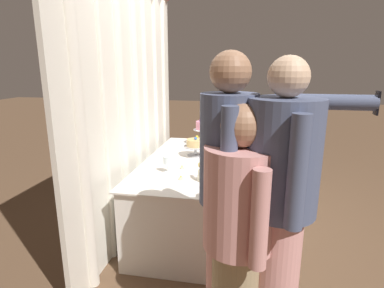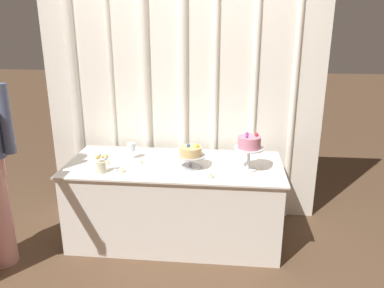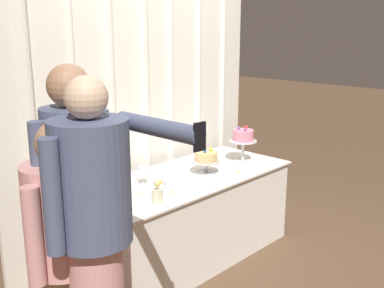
{
  "view_description": "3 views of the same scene",
  "coord_description": "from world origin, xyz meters",
  "px_view_note": "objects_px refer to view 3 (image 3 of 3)",
  "views": [
    {
      "loc": [
        -3.01,
        -0.53,
        1.69
      ],
      "look_at": [
        0.16,
        0.07,
        0.87
      ],
      "focal_mm": 29.0,
      "sensor_mm": 36.0,
      "label": 1
    },
    {
      "loc": [
        0.47,
        -2.99,
        1.94
      ],
      "look_at": [
        0.16,
        0.05,
        0.94
      ],
      "focal_mm": 35.45,
      "sensor_mm": 36.0,
      "label": 2
    },
    {
      "loc": [
        -2.61,
        -2.43,
        1.95
      ],
      "look_at": [
        0.15,
        0.19,
        0.96
      ],
      "focal_mm": 43.17,
      "sensor_mm": 36.0,
      "label": 3
    }
  ],
  "objects_px": {
    "tealight_near_left": "(172,193)",
    "guest_girl_blue_dress": "(95,240)",
    "cake_display_nearleft": "(206,159)",
    "guest_man_pink_jacket": "(77,212)",
    "tealight_far_right": "(239,172)",
    "guest_man_dark_suit": "(65,255)",
    "cake_table": "(188,217)",
    "cake_display_nearright": "(243,138)",
    "tealight_near_right": "(163,183)",
    "wine_glass": "(143,172)",
    "tealight_far_left": "(139,194)",
    "flower_vase": "(157,192)"
  },
  "relations": [
    {
      "from": "wine_glass",
      "to": "flower_vase",
      "type": "height_order",
      "value": "flower_vase"
    },
    {
      "from": "tealight_far_left",
      "to": "cake_display_nearleft",
      "type": "bearing_deg",
      "value": 0.38
    },
    {
      "from": "wine_glass",
      "to": "guest_man_dark_suit",
      "type": "relative_size",
      "value": 0.1
    },
    {
      "from": "guest_man_dark_suit",
      "to": "cake_display_nearright",
      "type": "bearing_deg",
      "value": 13.44
    },
    {
      "from": "cake_display_nearright",
      "to": "tealight_far_right",
      "type": "xyz_separation_m",
      "value": [
        -0.3,
        -0.2,
        -0.21
      ]
    },
    {
      "from": "tealight_near_left",
      "to": "guest_girl_blue_dress",
      "type": "height_order",
      "value": "guest_girl_blue_dress"
    },
    {
      "from": "tealight_far_right",
      "to": "cake_table",
      "type": "bearing_deg",
      "value": 140.58
    },
    {
      "from": "tealight_far_right",
      "to": "guest_man_dark_suit",
      "type": "xyz_separation_m",
      "value": [
        -1.85,
        -0.32,
        0.06
      ]
    },
    {
      "from": "cake_display_nearright",
      "to": "wine_glass",
      "type": "bearing_deg",
      "value": 170.59
    },
    {
      "from": "flower_vase",
      "to": "tealight_near_right",
      "type": "distance_m",
      "value": 0.37
    },
    {
      "from": "flower_vase",
      "to": "tealight_near_right",
      "type": "bearing_deg",
      "value": 41.24
    },
    {
      "from": "cake_display_nearright",
      "to": "cake_display_nearleft",
      "type": "bearing_deg",
      "value": 178.48
    },
    {
      "from": "tealight_near_right",
      "to": "cake_table",
      "type": "bearing_deg",
      "value": 3.92
    },
    {
      "from": "tealight_near_left",
      "to": "tealight_far_right",
      "type": "xyz_separation_m",
      "value": [
        0.74,
        -0.05,
        -0.0
      ]
    },
    {
      "from": "guest_man_pink_jacket",
      "to": "flower_vase",
      "type": "bearing_deg",
      "value": 17.99
    },
    {
      "from": "flower_vase",
      "to": "guest_man_dark_suit",
      "type": "bearing_deg",
      "value": -160.26
    },
    {
      "from": "flower_vase",
      "to": "tealight_far_right",
      "type": "distance_m",
      "value": 0.91
    },
    {
      "from": "cake_display_nearleft",
      "to": "guest_man_pink_jacket",
      "type": "bearing_deg",
      "value": -163.56
    },
    {
      "from": "tealight_near_left",
      "to": "cake_display_nearleft",
      "type": "bearing_deg",
      "value": 16.25
    },
    {
      "from": "guest_man_pink_jacket",
      "to": "guest_girl_blue_dress",
      "type": "distance_m",
      "value": 0.3
    },
    {
      "from": "wine_glass",
      "to": "tealight_far_left",
      "type": "height_order",
      "value": "wine_glass"
    },
    {
      "from": "tealight_far_left",
      "to": "tealight_far_right",
      "type": "height_order",
      "value": "tealight_far_left"
    },
    {
      "from": "tealight_near_right",
      "to": "guest_man_pink_jacket",
      "type": "relative_size",
      "value": 0.02
    },
    {
      "from": "cake_table",
      "to": "guest_man_dark_suit",
      "type": "relative_size",
      "value": 1.25
    },
    {
      "from": "cake_display_nearright",
      "to": "flower_vase",
      "type": "relative_size",
      "value": 1.98
    },
    {
      "from": "tealight_near_right",
      "to": "guest_girl_blue_dress",
      "type": "distance_m",
      "value": 1.42
    },
    {
      "from": "tealight_far_left",
      "to": "guest_man_dark_suit",
      "type": "height_order",
      "value": "guest_man_dark_suit"
    },
    {
      "from": "cake_table",
      "to": "guest_man_pink_jacket",
      "type": "bearing_deg",
      "value": -159.29
    },
    {
      "from": "tealight_near_right",
      "to": "guest_man_dark_suit",
      "type": "xyz_separation_m",
      "value": [
        -1.21,
        -0.58,
        0.06
      ]
    },
    {
      "from": "tealight_far_right",
      "to": "guest_man_pink_jacket",
      "type": "distance_m",
      "value": 1.75
    },
    {
      "from": "cake_table",
      "to": "cake_display_nearleft",
      "type": "relative_size",
      "value": 7.47
    },
    {
      "from": "tealight_far_right",
      "to": "guest_man_dark_suit",
      "type": "distance_m",
      "value": 1.88
    },
    {
      "from": "tealight_near_right",
      "to": "guest_man_dark_suit",
      "type": "height_order",
      "value": "guest_man_dark_suit"
    },
    {
      "from": "wine_glass",
      "to": "tealight_near_right",
      "type": "bearing_deg",
      "value": -46.33
    },
    {
      "from": "cake_display_nearright",
      "to": "guest_man_pink_jacket",
      "type": "xyz_separation_m",
      "value": [
        -2.02,
        -0.44,
        0.02
      ]
    },
    {
      "from": "cake_display_nearleft",
      "to": "flower_vase",
      "type": "relative_size",
      "value": 1.53
    },
    {
      "from": "wine_glass",
      "to": "tealight_far_left",
      "type": "relative_size",
      "value": 3.58
    },
    {
      "from": "tealight_far_right",
      "to": "guest_man_pink_jacket",
      "type": "xyz_separation_m",
      "value": [
        -1.72,
        -0.24,
        0.24
      ]
    },
    {
      "from": "cake_display_nearleft",
      "to": "cake_display_nearright",
      "type": "xyz_separation_m",
      "value": [
        0.49,
        -0.01,
        0.1
      ]
    },
    {
      "from": "guest_man_pink_jacket",
      "to": "wine_glass",
      "type": "bearing_deg",
      "value": 32.09
    },
    {
      "from": "tealight_near_left",
      "to": "guest_man_pink_jacket",
      "type": "bearing_deg",
      "value": -163.46
    },
    {
      "from": "cake_display_nearleft",
      "to": "guest_girl_blue_dress",
      "type": "height_order",
      "value": "guest_girl_blue_dress"
    },
    {
      "from": "cake_table",
      "to": "tealight_near_right",
      "type": "bearing_deg",
      "value": -176.08
    },
    {
      "from": "wine_glass",
      "to": "tealight_near_right",
      "type": "relative_size",
      "value": 3.71
    },
    {
      "from": "wine_glass",
      "to": "guest_man_pink_jacket",
      "type": "xyz_separation_m",
      "value": [
        -0.98,
        -0.61,
        0.14
      ]
    },
    {
      "from": "tealight_near_left",
      "to": "tealight_near_right",
      "type": "bearing_deg",
      "value": 63.32
    },
    {
      "from": "cake_table",
      "to": "guest_man_dark_suit",
      "type": "bearing_deg",
      "value": -158.46
    },
    {
      "from": "cake_display_nearright",
      "to": "tealight_near_right",
      "type": "height_order",
      "value": "cake_display_nearright"
    },
    {
      "from": "tealight_near_left",
      "to": "tealight_far_right",
      "type": "relative_size",
      "value": 1.03
    },
    {
      "from": "tealight_near_right",
      "to": "guest_man_pink_jacket",
      "type": "xyz_separation_m",
      "value": [
        -1.08,
        -0.5,
        0.23
      ]
    }
  ]
}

